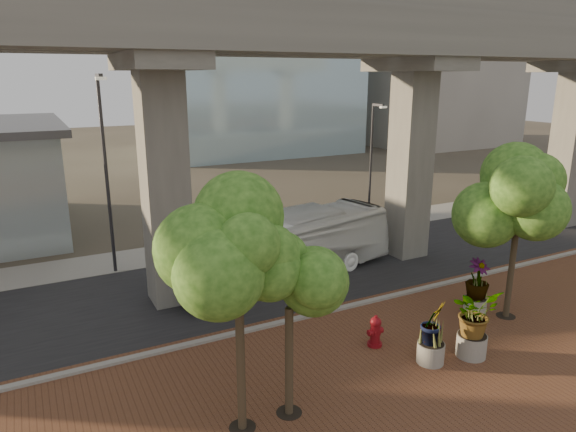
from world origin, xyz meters
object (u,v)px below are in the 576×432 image
transit_bus (288,247)px  parked_car (555,192)px  fire_hydrant (375,331)px  planter_front (474,316)px

transit_bus → parked_car: transit_bus is taller
fire_hydrant → planter_front: bearing=-39.5°
parked_car → planter_front: bearing=128.2°
transit_bus → planter_front: (2.21, -8.64, -0.01)m
parked_car → planter_front: (-21.63, -12.80, 0.80)m
transit_bus → fire_hydrant: 6.75m
transit_bus → parked_car: bearing=-90.6°
transit_bus → fire_hydrant: size_ratio=9.67×
parked_car → planter_front: 25.14m
fire_hydrant → planter_front: (2.37, -1.95, 0.88)m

